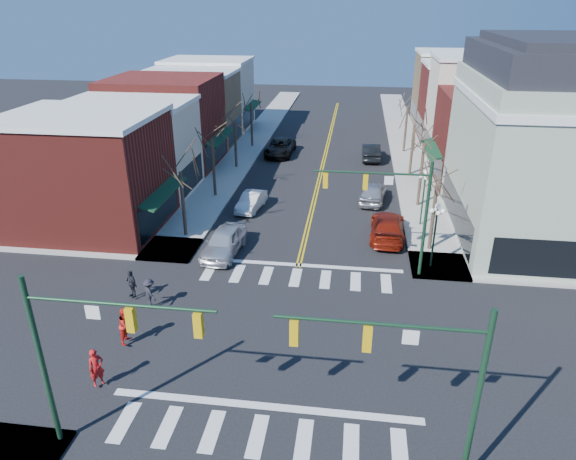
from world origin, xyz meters
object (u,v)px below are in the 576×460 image
at_px(pedestrian_dark_b, 150,292).
at_px(pedestrian_red_a, 96,368).
at_px(victorian_corner, 560,144).
at_px(pedestrian_dark_a, 131,284).
at_px(car_left_far, 280,147).
at_px(pedestrian_red_b, 126,325).
at_px(car_left_mid, 251,201).
at_px(car_right_far, 371,152).
at_px(car_left_near, 224,242).
at_px(lamppost_corner, 436,225).
at_px(lamppost_midblock, 424,188).
at_px(car_right_near, 387,227).
at_px(car_right_mid, 373,192).

bearing_deg(pedestrian_dark_b, pedestrian_red_a, 132.76).
bearing_deg(pedestrian_dark_b, victorian_corner, -110.38).
distance_m(victorian_corner, pedestrian_dark_a, 28.48).
height_order(car_left_far, pedestrian_dark_b, pedestrian_dark_b).
xyz_separation_m(pedestrian_red_b, pedestrian_dark_a, (-1.46, 3.96, -0.12)).
relative_size(car_left_mid, car_left_far, 0.69).
bearing_deg(car_right_far, victorian_corner, 122.72).
bearing_deg(pedestrian_dark_a, pedestrian_dark_b, 6.90).
bearing_deg(victorian_corner, car_left_near, -164.97).
height_order(victorian_corner, pedestrian_dark_b, victorian_corner).
distance_m(lamppost_corner, pedestrian_dark_b, 17.07).
bearing_deg(car_left_near, pedestrian_red_b, -98.32).
distance_m(lamppost_midblock, car_right_near, 4.03).
distance_m(victorian_corner, car_left_far, 28.32).
distance_m(lamppost_corner, car_left_mid, 15.49).
height_order(lamppost_midblock, pedestrian_red_b, lamppost_midblock).
xyz_separation_m(car_left_far, pedestrian_dark_a, (-3.96, -29.58, 0.14)).
bearing_deg(car_right_near, pedestrian_red_b, 50.04).
xyz_separation_m(lamppost_corner, pedestrian_red_a, (-15.50, -12.90, -1.92)).
xyz_separation_m(lamppost_midblock, pedestrian_dark_b, (-15.61, -13.11, -2.01)).
height_order(victorian_corner, car_left_near, victorian_corner).
relative_size(car_right_far, pedestrian_dark_a, 3.10).
relative_size(victorian_corner, car_right_mid, 2.93).
bearing_deg(pedestrian_dark_b, car_right_near, -98.67).
relative_size(lamppost_corner, car_left_far, 0.73).
bearing_deg(lamppost_midblock, car_left_near, -154.61).
bearing_deg(pedestrian_red_a, lamppost_corner, -8.09).
relative_size(car_left_far, pedestrian_dark_b, 3.68).
bearing_deg(pedestrian_dark_b, car_left_far, -53.11).
relative_size(lamppost_midblock, car_right_far, 0.86).
height_order(car_right_near, pedestrian_dark_b, pedestrian_dark_b).
height_order(lamppost_midblock, pedestrian_red_a, lamppost_midblock).
relative_size(lamppost_corner, pedestrian_dark_a, 2.66).
distance_m(lamppost_midblock, car_left_mid, 13.30).
bearing_deg(car_right_near, car_left_far, -58.93).
xyz_separation_m(lamppost_corner, pedestrian_dark_b, (-15.61, -6.61, -2.01)).
bearing_deg(pedestrian_red_b, pedestrian_dark_a, 21.80).
height_order(car_right_mid, pedestrian_red_b, pedestrian_red_b).
relative_size(car_left_near, car_left_far, 0.85).
bearing_deg(car_right_far, lamppost_midblock, 100.09).
relative_size(victorian_corner, car_right_near, 2.48).
xyz_separation_m(lamppost_corner, pedestrian_red_b, (-15.50, -9.82, -1.88)).
relative_size(pedestrian_red_a, pedestrian_dark_a, 1.10).
relative_size(lamppost_midblock, car_right_near, 0.75).
relative_size(victorian_corner, lamppost_corner, 3.29).
height_order(lamppost_midblock, pedestrian_dark_b, lamppost_midblock).
relative_size(car_left_far, car_right_near, 1.03).
distance_m(car_left_mid, car_left_far, 15.62).
xyz_separation_m(victorian_corner, car_right_near, (-10.82, -1.81, -5.82)).
relative_size(lamppost_corner, car_left_near, 0.86).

